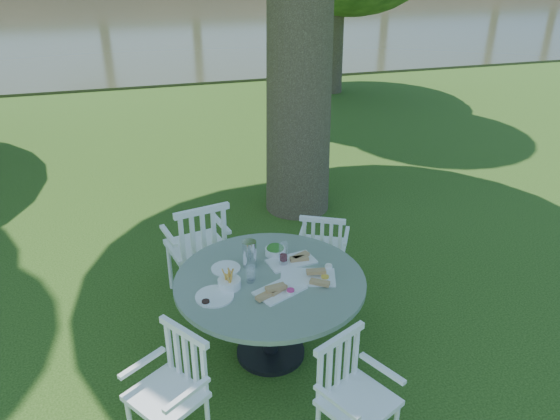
# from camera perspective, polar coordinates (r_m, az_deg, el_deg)

# --- Properties ---
(ground) EXTENTS (140.00, 140.00, 0.00)m
(ground) POSITION_cam_1_polar(r_m,az_deg,el_deg) (5.30, 0.60, -9.21)
(ground) COLOR #19380B
(ground) RESTS_ON ground
(table) EXTENTS (1.48, 1.48, 0.74)m
(table) POSITION_cam_1_polar(r_m,az_deg,el_deg) (4.31, -1.04, -8.63)
(table) COLOR black
(table) RESTS_ON ground
(chair_ne) EXTENTS (0.55, 0.54, 0.83)m
(chair_ne) POSITION_cam_1_polar(r_m,az_deg,el_deg) (5.18, 4.48, -3.76)
(chair_ne) COLOR white
(chair_ne) RESTS_ON ground
(chair_nw) EXTENTS (0.59, 0.57, 1.00)m
(chair_nw) POSITION_cam_1_polar(r_m,az_deg,el_deg) (5.05, -8.38, -3.54)
(chair_nw) COLOR white
(chair_nw) RESTS_ON ground
(chair_sw) EXTENTS (0.58, 0.59, 0.86)m
(chair_sw) POSITION_cam_1_polar(r_m,az_deg,el_deg) (3.77, -10.86, -17.17)
(chair_sw) COLOR white
(chair_sw) RESTS_ON ground
(chair_se) EXTENTS (0.57, 0.55, 0.86)m
(chair_se) POSITION_cam_1_polar(r_m,az_deg,el_deg) (3.70, 7.23, -17.96)
(chair_se) COLOR white
(chair_se) RESTS_ON ground
(tableware) EXTENTS (1.12, 0.78, 0.22)m
(tableware) POSITION_cam_1_polar(r_m,az_deg,el_deg) (4.27, -1.80, -6.21)
(tableware) COLOR white
(tableware) RESTS_ON table
(river) EXTENTS (100.00, 28.00, 0.12)m
(river) POSITION_cam_1_polar(r_m,az_deg,el_deg) (27.34, -14.02, 18.94)
(river) COLOR #34351F
(river) RESTS_ON ground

